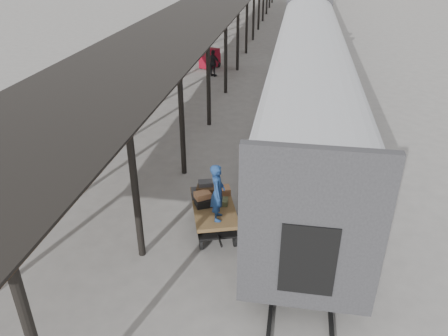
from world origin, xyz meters
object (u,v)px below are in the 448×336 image
baggage_cart (214,211)px  luggage_tug (210,59)px  porter (218,192)px  pedestrian (213,63)px

baggage_cart → luggage_tug: 19.05m
baggage_cart → porter: (0.25, -0.65, 1.09)m
luggage_tug → pedestrian: bearing=-50.7°
baggage_cart → luggage_tug: luggage_tug is taller
baggage_cart → porter: 1.29m
baggage_cart → pedestrian: 16.95m
baggage_cart → pedestrian: bearing=82.9°
baggage_cart → pedestrian: (-3.16, 16.65, 0.21)m
luggage_tug → porter: bearing=-55.6°
luggage_tug → porter: (4.01, -19.32, 1.15)m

